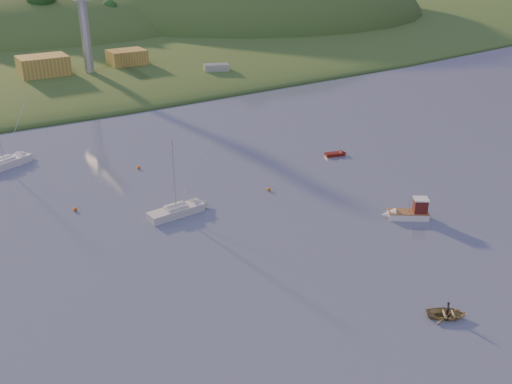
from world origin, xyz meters
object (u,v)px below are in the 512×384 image
fishing_boat (405,212)px  sailboat_far (176,210)px  canoe (447,314)px  red_tender (339,154)px  sailboat_near (4,163)px

fishing_boat → sailboat_far: 29.42m
canoe → fishing_boat: bearing=-0.8°
fishing_boat → canoe: (-11.79, -17.04, -0.45)m
fishing_boat → red_tender: size_ratio=1.50×
sailboat_near → sailboat_far: size_ratio=1.12×
fishing_boat → sailboat_far: (-24.42, 16.40, -0.15)m
fishing_boat → sailboat_far: sailboat_far is taller
fishing_boat → canoe: 20.73m
sailboat_near → canoe: (28.30, -62.88, -0.36)m
sailboat_near → sailboat_far: 33.34m
fishing_boat → red_tender: 23.53m
fishing_boat → sailboat_near: bearing=-14.0°
red_tender → canoe: bearing=-100.6°
sailboat_near → red_tender: sailboat_near is taller
sailboat_far → sailboat_near: bearing=113.7°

